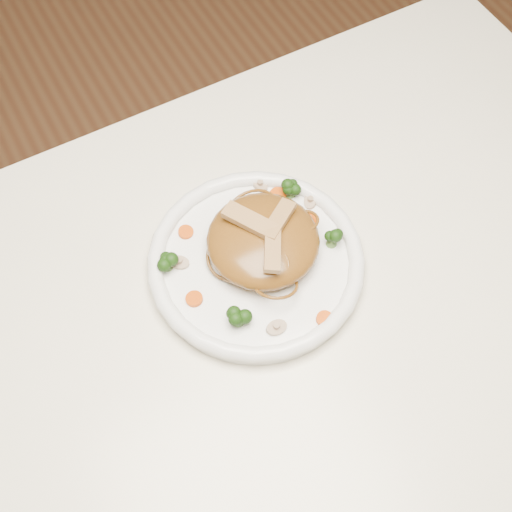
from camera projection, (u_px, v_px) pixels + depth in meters
ground at (258, 485)px, 1.47m from camera, size 4.00×4.00×0.00m
table at (259, 376)px, 0.90m from camera, size 1.20×0.80×0.75m
plate at (256, 265)px, 0.86m from camera, size 0.33×0.33×0.02m
noodle_mound at (263, 240)px, 0.85m from camera, size 0.17×0.17×0.04m
chicken_a at (278, 220)px, 0.83m from camera, size 0.06×0.05×0.01m
chicken_b at (250, 221)px, 0.82m from camera, size 0.05×0.07×0.01m
chicken_c at (273, 250)px, 0.81m from camera, size 0.05×0.06×0.01m
broccoli_0 at (291, 188)px, 0.90m from camera, size 0.03×0.03×0.03m
broccoli_1 at (166, 261)px, 0.84m from camera, size 0.03×0.03×0.03m
broccoli_2 at (238, 317)px, 0.80m from camera, size 0.03×0.03×0.03m
broccoli_3 at (332, 237)px, 0.86m from camera, size 0.04×0.04×0.03m
carrot_0 at (278, 195)px, 0.91m from camera, size 0.02×0.02×0.00m
carrot_1 at (194, 299)px, 0.83m from camera, size 0.03×0.03×0.00m
carrot_2 at (310, 219)px, 0.89m from camera, size 0.03×0.03×0.00m
carrot_3 at (186, 232)px, 0.88m from camera, size 0.02×0.02×0.00m
carrot_4 at (325, 319)px, 0.82m from camera, size 0.02×0.02×0.00m
mushroom_0 at (276, 328)px, 0.81m from camera, size 0.03×0.03×0.01m
mushroom_1 at (310, 201)px, 0.90m from camera, size 0.03×0.03×0.01m
mushroom_2 at (180, 263)px, 0.85m from camera, size 0.03×0.03×0.01m
mushroom_3 at (260, 185)px, 0.91m from camera, size 0.03×0.03×0.01m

